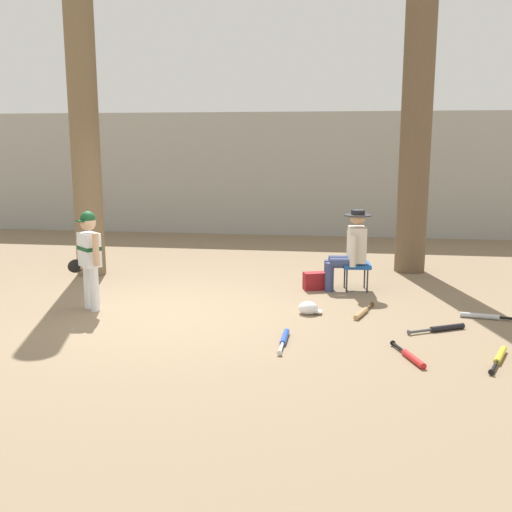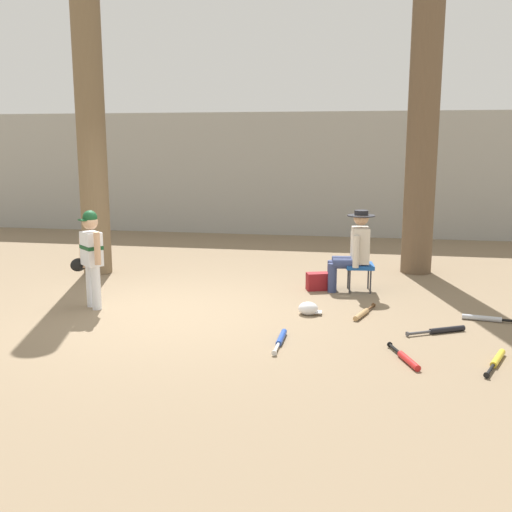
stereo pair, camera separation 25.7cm
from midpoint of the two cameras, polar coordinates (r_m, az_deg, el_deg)
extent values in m
plane|color=#7F6B51|center=(7.82, -7.15, -5.42)|extent=(60.00, 60.00, 0.00)
cube|color=#9E9E99|center=(14.27, 1.05, 7.82)|extent=(18.00, 0.36, 2.84)
cylinder|color=brown|center=(10.20, -14.78, 12.61)|extent=(0.47, 0.47, 5.11)
cone|color=brown|center=(10.42, -14.10, -1.54)|extent=(0.66, 0.66, 0.28)
cylinder|color=brown|center=(10.32, 16.40, 13.42)|extent=(0.51, 0.51, 5.44)
cone|color=brown|center=(10.54, 15.61, -1.48)|extent=(0.77, 0.77, 0.30)
cylinder|color=white|center=(8.10, -14.10, -2.96)|extent=(0.12, 0.12, 0.58)
cylinder|color=white|center=(8.27, -14.60, -2.72)|extent=(0.12, 0.12, 0.58)
cube|color=white|center=(8.08, -14.52, 0.67)|extent=(0.36, 0.35, 0.44)
cube|color=#144723|center=(8.08, -14.53, 0.83)|extent=(0.37, 0.36, 0.05)
sphere|color=tan|center=(8.03, -14.64, 3.13)|extent=(0.20, 0.20, 0.20)
sphere|color=#144723|center=(8.02, -14.66, 3.56)|extent=(0.19, 0.19, 0.19)
cube|color=#144723|center=(7.99, -15.24, 3.32)|extent=(0.17, 0.17, 0.02)
cylinder|color=tan|center=(7.85, -13.97, 0.70)|extent=(0.11, 0.11, 0.42)
cylinder|color=tan|center=(8.27, -15.32, 0.30)|extent=(0.11, 0.11, 0.40)
ellipsoid|color=black|center=(8.30, -15.70, -0.81)|extent=(0.24, 0.24, 0.18)
cube|color=#194C9E|center=(8.95, 10.64, -0.93)|extent=(0.44, 0.44, 0.06)
cylinder|color=#333338|center=(8.83, 9.74, -2.32)|extent=(0.02, 0.02, 0.38)
cylinder|color=#333338|center=(9.12, 9.56, -1.89)|extent=(0.02, 0.02, 0.38)
cylinder|color=#333338|center=(8.87, 11.67, -2.34)|extent=(0.02, 0.02, 0.38)
cylinder|color=#333338|center=(9.16, 11.43, -1.91)|extent=(0.02, 0.02, 0.38)
cylinder|color=navy|center=(8.86, 8.10, -2.07)|extent=(0.13, 0.13, 0.43)
cylinder|color=navy|center=(9.05, 8.02, -1.79)|extent=(0.13, 0.13, 0.43)
cylinder|color=navy|center=(8.83, 9.44, -0.73)|extent=(0.41, 0.19, 0.15)
cylinder|color=navy|center=(9.02, 9.32, -0.47)|extent=(0.41, 0.19, 0.15)
cube|color=beige|center=(8.90, 10.71, 1.03)|extent=(0.28, 0.38, 0.52)
cylinder|color=beige|center=(8.68, 10.33, 0.40)|extent=(0.10, 0.10, 0.46)
cylinder|color=beige|center=(9.11, 10.05, 0.90)|extent=(0.10, 0.10, 0.46)
sphere|color=tan|center=(8.84, 10.81, 3.58)|extent=(0.22, 0.22, 0.22)
cylinder|color=#232328|center=(8.83, 10.81, 3.80)|extent=(0.40, 0.40, 0.02)
cylinder|color=#232328|center=(8.83, 10.82, 4.01)|extent=(0.20, 0.20, 0.09)
cube|color=maroon|center=(8.98, 6.75, -2.42)|extent=(0.38, 0.28, 0.26)
cylinder|color=black|center=(7.38, 18.70, -6.67)|extent=(0.43, 0.27, 0.07)
cylinder|color=#4C4C51|center=(7.16, 16.25, -7.04)|extent=(0.28, 0.17, 0.03)
cylinder|color=#4C4C51|center=(7.08, 15.23, -7.19)|extent=(0.04, 0.06, 0.06)
cylinder|color=#2347AD|center=(6.74, 3.54, -7.75)|extent=(0.07, 0.44, 0.07)
cylinder|color=silver|center=(6.40, 3.12, -8.77)|extent=(0.04, 0.29, 0.03)
cylinder|color=silver|center=(6.26, 2.93, -9.22)|extent=(0.06, 0.02, 0.06)
cylinder|color=tan|center=(7.72, 10.93, -5.50)|extent=(0.20, 0.43, 0.07)
cylinder|color=brown|center=(8.05, 11.71, -4.85)|extent=(0.12, 0.28, 0.03)
cylinder|color=brown|center=(8.18, 12.01, -4.61)|extent=(0.06, 0.03, 0.06)
cylinder|color=red|center=(6.27, 15.50, -9.61)|extent=(0.21, 0.42, 0.07)
cylinder|color=black|center=(6.57, 14.19, -8.58)|extent=(0.13, 0.28, 0.03)
cylinder|color=black|center=(6.69, 13.70, -8.20)|extent=(0.06, 0.03, 0.06)
cylinder|color=#B7BCC6|center=(7.98, 21.56, -5.53)|extent=(0.47, 0.14, 0.07)
cylinder|color=yellow|center=(6.63, 23.08, -8.96)|extent=(0.23, 0.44, 0.07)
cylinder|color=black|center=(6.28, 22.50, -10.02)|extent=(0.14, 0.29, 0.03)
cylinder|color=black|center=(6.14, 22.24, -10.47)|extent=(0.06, 0.04, 0.06)
ellipsoid|color=silver|center=(7.73, 5.94, -5.00)|extent=(0.25, 0.23, 0.17)
cube|color=silver|center=(7.74, 6.84, -5.32)|extent=(0.10, 0.13, 0.02)
camera|label=1|loc=(0.13, -89.03, 0.19)|focal=42.01mm
camera|label=2|loc=(0.13, 90.97, -0.19)|focal=42.01mm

